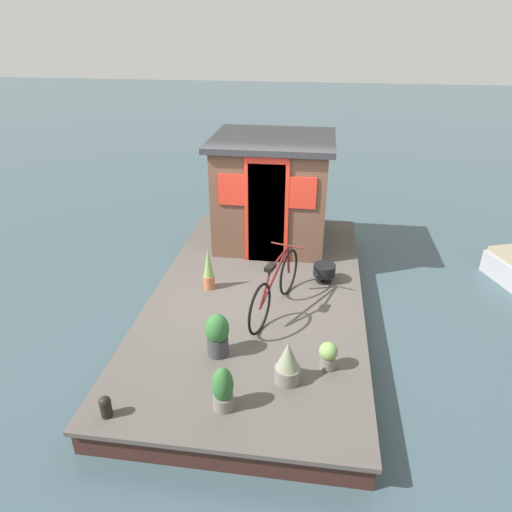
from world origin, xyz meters
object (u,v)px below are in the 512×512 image
potted_plant_ivy (288,363)px  mooring_bollard (106,406)px  houseboat_cabin (272,191)px  potted_plant_lavender (209,270)px  potted_plant_sage (328,355)px  bicycle (275,287)px  charcoal_grill (324,270)px  potted_plant_geranium (217,334)px  potted_plant_thyme (223,389)px

potted_plant_ivy → mooring_bollard: 1.99m
houseboat_cabin → potted_plant_lavender: 2.13m
potted_plant_sage → potted_plant_lavender: bearing=48.3°
bicycle → potted_plant_lavender: bicycle is taller
houseboat_cabin → bicycle: (-2.37, -0.31, -0.58)m
houseboat_cabin → potted_plant_ivy: size_ratio=3.98×
potted_plant_ivy → charcoal_grill: size_ratio=1.53×
potted_plant_ivy → potted_plant_geranium: 0.96m
potted_plant_lavender → charcoal_grill: size_ratio=1.93×
potted_plant_lavender → potted_plant_sage: potted_plant_lavender is taller
houseboat_cabin → potted_plant_lavender: (-1.88, 0.75, -0.65)m
houseboat_cabin → potted_plant_sage: size_ratio=5.93×
mooring_bollard → potted_plant_geranium: bearing=-39.0°
mooring_bollard → bicycle: bearing=-34.7°
mooring_bollard → potted_plant_ivy: bearing=-66.4°
houseboat_cabin → potted_plant_thyme: 4.35m
potted_plant_sage → charcoal_grill: 2.07m
potted_plant_thyme → charcoal_grill: 3.04m
potted_plant_lavender → potted_plant_sage: bearing=-131.7°
potted_plant_sage → mooring_bollard: size_ratio=1.41×
bicycle → charcoal_grill: size_ratio=4.97×
potted_plant_thyme → charcoal_grill: (2.86, -1.03, -0.06)m
houseboat_cabin → bicycle: 2.46m
houseboat_cabin → charcoal_grill: bearing=-145.3°
potted_plant_lavender → potted_plant_geranium: (-1.54, -0.47, -0.03)m
potted_plant_geranium → potted_plant_thyme: bearing=-164.2°
houseboat_cabin → bicycle: houseboat_cabin is taller
potted_plant_thyme → mooring_bollard: bearing=103.5°
potted_plant_ivy → charcoal_grill: 2.38m
charcoal_grill → potted_plant_thyme: bearing=160.3°
potted_plant_thyme → potted_plant_geranium: (0.87, 0.25, 0.04)m
potted_plant_geranium → potted_plant_sage: bearing=-93.3°
bicycle → potted_plant_ivy: bicycle is taller
potted_plant_lavender → potted_plant_thyme: size_ratio=1.26×
bicycle → potted_plant_geranium: 1.21m
potted_plant_ivy → potted_plant_geranium: potted_plant_geranium is taller
potted_plant_ivy → potted_plant_sage: potted_plant_ivy is taller
potted_plant_thyme → mooring_bollard: (-0.28, 1.18, -0.12)m
potted_plant_geranium → charcoal_grill: bearing=-32.7°
houseboat_cabin → potted_plant_ivy: (-3.78, -0.60, -0.72)m
bicycle → houseboat_cabin: bearing=7.5°
potted_plant_lavender → potted_plant_thyme: (-2.41, -0.72, -0.06)m
potted_plant_ivy → bicycle: bearing=11.6°
potted_plant_lavender → mooring_bollard: 2.74m
potted_plant_lavender → potted_plant_thyme: potted_plant_lavender is taller
potted_plant_ivy → potted_plant_lavender: bearing=35.5°
potted_plant_lavender → potted_plant_ivy: bearing=-144.5°
bicycle → potted_plant_thyme: 1.96m
potted_plant_ivy → houseboat_cabin: bearing=9.1°
potted_plant_thyme → charcoal_grill: size_ratio=1.53×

